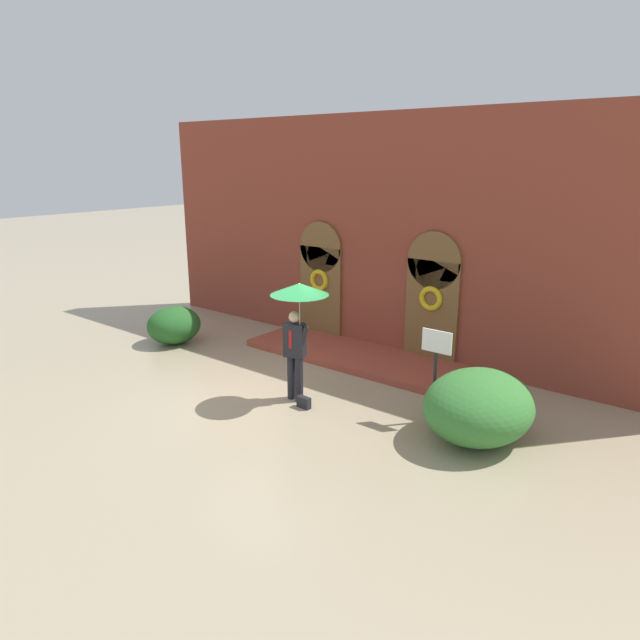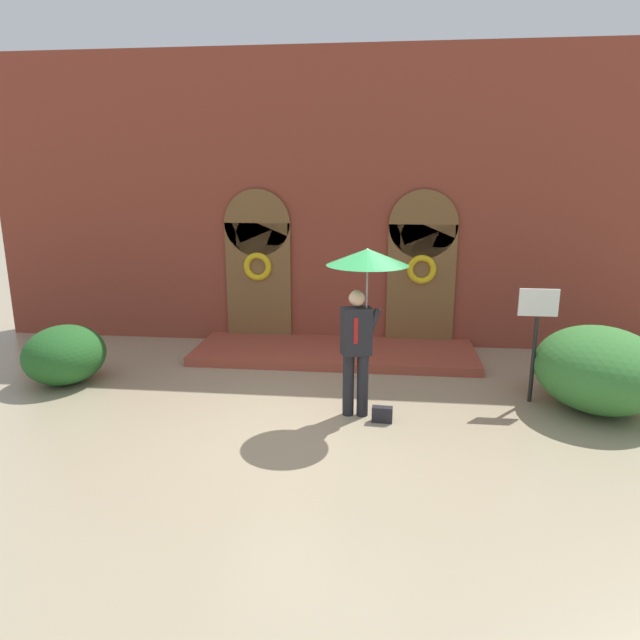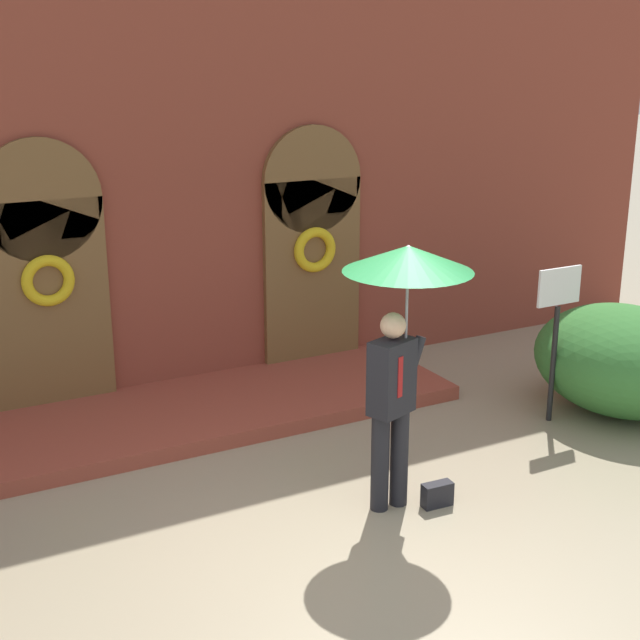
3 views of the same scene
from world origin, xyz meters
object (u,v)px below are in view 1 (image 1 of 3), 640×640
shrub_left (174,325)px  shrub_right (479,406)px  sign_post (436,361)px  handbag (304,402)px  person_with_umbrella (298,306)px

shrub_left → shrub_right: size_ratio=0.67×
sign_post → shrub_right: (0.89, -0.13, -0.57)m
sign_post → shrub_right: bearing=-8.2°
handbag → sign_post: 2.63m
sign_post → person_with_umbrella: bearing=-162.2°
handbag → sign_post: (2.20, 0.99, 1.05)m
shrub_left → shrub_right: (8.24, -0.12, 0.12)m
sign_post → shrub_right: sign_post is taller
handbag → sign_post: size_ratio=0.16×
handbag → shrub_left: (-5.15, 0.99, 0.36)m
person_with_umbrella → shrub_right: bearing=11.2°
handbag → shrub_left: 5.25m
shrub_right → sign_post: bearing=171.8°
handbag → shrub_right: bearing=19.0°
shrub_right → shrub_left: bearing=179.1°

